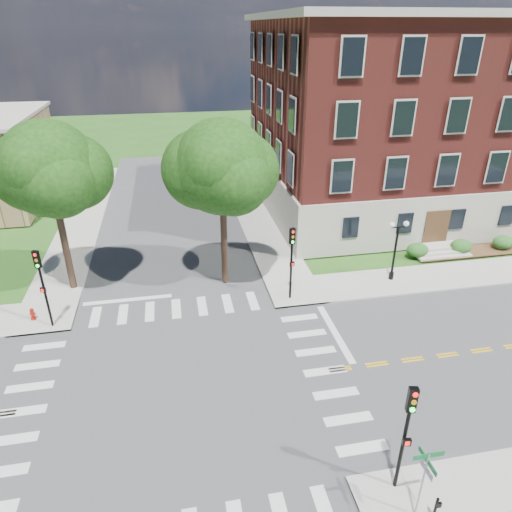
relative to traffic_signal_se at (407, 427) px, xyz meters
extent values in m
plane|color=#264F16|center=(-7.69, 6.72, -3.19)|extent=(160.00, 160.00, 0.00)
cube|color=#3D3D3F|center=(-7.69, 6.72, -3.18)|extent=(90.00, 12.00, 0.01)
cube|color=#3D3D3F|center=(-7.69, 6.72, -3.18)|extent=(12.00, 90.00, 0.01)
cube|color=#9E9B93|center=(15.31, 14.47, -3.13)|extent=(34.00, 3.50, 0.12)
cube|color=#9E9B93|center=(0.06, 29.72, -3.13)|extent=(3.50, 34.00, 0.12)
cube|color=#9E9B93|center=(-15.44, 29.72, -3.13)|extent=(3.50, 34.00, 0.12)
cube|color=silver|center=(1.11, 9.72, -3.19)|extent=(0.40, 5.50, 0.00)
cube|color=#ACA897|center=(16.31, 28.72, -0.97)|extent=(30.00, 20.00, 4.20)
cube|color=maroon|center=(16.31, 28.72, 7.03)|extent=(29.55, 19.70, 11.80)
cube|color=#ACA897|center=(16.31, 28.72, 13.18)|extent=(30.60, 20.60, 0.50)
cube|color=#472D19|center=(12.31, 18.68, -1.37)|extent=(2.00, 0.10, 2.80)
cylinder|color=#302518|center=(-14.29, 17.69, -0.49)|extent=(0.44, 0.44, 5.16)
sphere|color=#11350E|center=(-14.29, 17.69, 4.96)|extent=(5.73, 5.73, 5.73)
cylinder|color=#302518|center=(-4.26, 16.60, -0.57)|extent=(0.44, 0.44, 4.98)
sphere|color=#11350E|center=(-4.26, 16.60, 4.83)|extent=(5.83, 5.83, 5.83)
cylinder|color=black|center=(0.00, 0.02, -1.17)|extent=(0.14, 0.14, 3.80)
cube|color=black|center=(0.00, 0.02, 1.23)|extent=(0.36, 0.28, 1.00)
cylinder|color=red|center=(0.00, -0.11, 1.56)|extent=(0.19, 0.09, 0.18)
cylinder|color=orange|center=(0.00, -0.11, 1.23)|extent=(0.19, 0.09, 0.18)
cylinder|color=#19E533|center=(0.00, -0.11, 0.90)|extent=(0.19, 0.09, 0.18)
cube|color=black|center=(0.00, -0.16, -0.57)|extent=(0.32, 0.18, 0.30)
cylinder|color=black|center=(-0.50, 13.69, -1.17)|extent=(0.14, 0.14, 3.80)
cube|color=black|center=(-0.50, 13.69, 1.23)|extent=(0.38, 0.33, 1.00)
cylinder|color=red|center=(-0.50, 13.56, 1.56)|extent=(0.18, 0.12, 0.18)
cylinder|color=orange|center=(-0.50, 13.56, 1.23)|extent=(0.18, 0.12, 0.18)
cylinder|color=#19E533|center=(-0.50, 13.56, 0.90)|extent=(0.18, 0.12, 0.18)
cube|color=black|center=(-0.50, 13.51, -0.57)|extent=(0.32, 0.24, 0.30)
cylinder|color=black|center=(-14.77, 13.33, -1.17)|extent=(0.14, 0.14, 3.80)
cube|color=black|center=(-14.77, 13.33, 1.23)|extent=(0.38, 0.32, 1.00)
cylinder|color=red|center=(-14.77, 13.20, 1.56)|extent=(0.19, 0.11, 0.18)
cylinder|color=orange|center=(-14.77, 13.20, 1.23)|extent=(0.19, 0.11, 0.18)
cylinder|color=#19E533|center=(-14.77, 13.20, 0.90)|extent=(0.19, 0.11, 0.18)
cube|color=black|center=(-14.77, 13.15, -0.57)|extent=(0.32, 0.22, 0.30)
cylinder|color=black|center=(6.91, 14.74, -2.82)|extent=(0.32, 0.32, 0.50)
cylinder|color=black|center=(6.91, 14.74, -1.17)|extent=(0.16, 0.16, 3.80)
cube|color=black|center=(6.91, 14.74, 0.78)|extent=(1.00, 0.06, 0.06)
sphere|color=white|center=(6.41, 14.74, 0.98)|extent=(0.36, 0.36, 0.36)
sphere|color=white|center=(7.41, 14.74, 0.98)|extent=(0.36, 0.36, 0.36)
cylinder|color=gray|center=(0.17, -1.20, -1.52)|extent=(0.07, 0.07, 3.10)
cube|color=#0C642B|center=(0.17, -1.20, -0.07)|extent=(1.10, 0.03, 0.20)
cube|color=#0C642B|center=(0.17, -1.20, -0.32)|extent=(0.03, 1.10, 0.20)
cube|color=silver|center=(0.22, -1.20, -0.77)|extent=(0.03, 0.75, 0.25)
cylinder|color=black|center=(0.65, -1.54, -2.47)|extent=(0.10, 0.10, 1.20)
cube|color=black|center=(0.65, -1.66, -2.02)|extent=(0.14, 0.08, 0.22)
cylinder|color=#AE1A0D|center=(-16.01, 14.21, -3.02)|extent=(0.32, 0.32, 0.10)
cylinder|color=#AE1A0D|center=(-16.01, 14.21, -2.77)|extent=(0.22, 0.22, 0.60)
sphere|color=#AE1A0D|center=(-16.01, 14.21, -2.44)|extent=(0.24, 0.24, 0.24)
cylinder|color=#AE1A0D|center=(-16.01, 14.21, -2.69)|extent=(0.35, 0.12, 0.12)
cylinder|color=#AE1A0D|center=(-16.01, 14.21, -2.69)|extent=(0.12, 0.35, 0.12)
camera|label=1|loc=(-7.30, -10.25, 12.40)|focal=32.00mm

